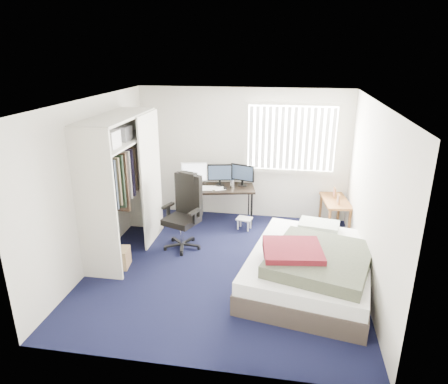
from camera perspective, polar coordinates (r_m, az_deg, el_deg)
ground at (r=6.23m, az=0.16°, el=-10.60°), size 4.20×4.20×0.00m
room_shell at (r=5.63m, az=0.17°, el=2.79°), size 4.20×4.20×4.20m
window_assembly at (r=7.51m, az=9.60°, el=7.56°), size 1.72×0.09×1.32m
closet at (r=6.39m, az=-14.41°, el=2.76°), size 0.64×1.84×2.22m
desk at (r=7.58m, az=-0.90°, el=1.05°), size 1.48×0.91×1.14m
office_chair at (r=6.69m, az=-5.69°, el=-3.87°), size 0.76×0.76×1.26m
footstool at (r=7.39m, az=2.91°, el=-4.09°), size 0.31×0.27×0.22m
nightstand at (r=7.49m, az=15.62°, el=-1.58°), size 0.53×0.90×0.77m
bed at (r=5.78m, az=12.25°, el=-10.31°), size 1.99×2.43×0.71m
pine_box at (r=6.39m, az=-15.20°, el=-9.04°), size 0.43×0.35×0.30m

